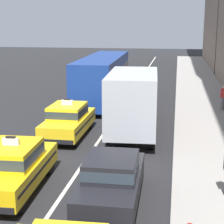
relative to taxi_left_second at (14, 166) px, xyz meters
The scene contains 8 objects.
lane_stripe_left_right 12.92m from the taxi_left_second, 82.38° to the left, with size 0.14×80.00×0.01m, color silver.
sidewalk_curb 10.70m from the taxi_left_second, 46.77° to the left, with size 4.00×90.00×0.15m, color #9E9993.
taxi_left_second is the anchor object (origin of this frame).
taxi_left_third 6.37m from the taxi_left_second, 89.45° to the left, with size 1.85×4.57×1.96m.
bus_left_fourth 15.51m from the taxi_left_second, 89.74° to the left, with size 2.84×11.27×3.22m.
sedan_right_second 3.47m from the taxi_left_second, ahead, with size 1.86×4.34×1.58m.
box_truck_right_third 8.11m from the taxi_left_second, 66.47° to the left, with size 2.60×7.08×3.27m.
pedestrian_mid_block 15.62m from the taxi_left_second, 57.89° to the left, with size 0.36×0.24×1.58m.
Camera 1 is at (3.62, -4.03, 5.62)m, focal length 60.52 mm.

